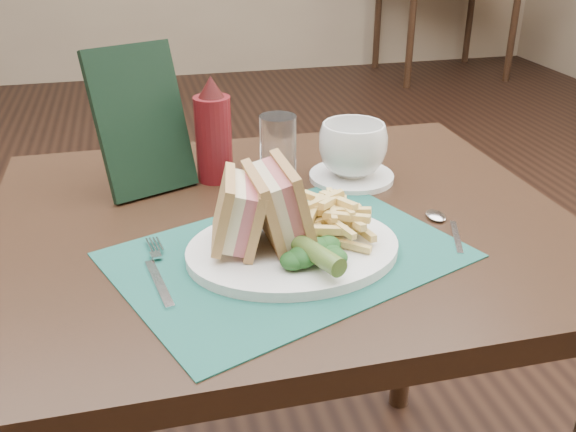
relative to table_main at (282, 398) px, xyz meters
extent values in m
plane|color=black|center=(0.00, 0.50, -0.38)|extent=(7.00, 7.00, 0.00)
plane|color=tan|center=(0.00, 4.00, -0.38)|extent=(6.00, 0.00, 6.00)
cube|color=#1A554A|center=(-0.02, -0.13, 0.38)|extent=(0.55, 0.47, 0.00)
cylinder|color=#456326|center=(0.00, -0.18, 0.41)|extent=(0.07, 0.12, 0.03)
cylinder|color=white|center=(0.16, 0.11, 0.38)|extent=(0.15, 0.15, 0.01)
imported|color=white|center=(0.16, 0.11, 0.43)|extent=(0.15, 0.15, 0.09)
cylinder|color=white|center=(0.02, 0.10, 0.44)|extent=(0.08, 0.08, 0.13)
cube|color=black|center=(-0.20, 0.16, 0.50)|extent=(0.17, 0.14, 0.24)
camera|label=1|loc=(-0.20, -0.88, 0.82)|focal=40.00mm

